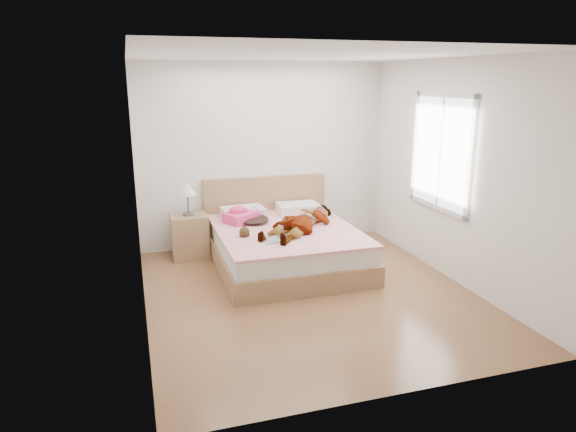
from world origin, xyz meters
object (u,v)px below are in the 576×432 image
object	(u,v)px
magazine	(278,239)
coffee_mug	(282,229)
woman	(302,219)
towel	(241,216)
phone	(257,209)
nightstand	(190,233)
bed	(284,244)
plush_toy	(244,231)

from	to	relation	value
magazine	coffee_mug	distance (m)	0.27
woman	towel	xyz separation A→B (m)	(-0.70, 0.47, -0.02)
phone	coffee_mug	size ratio (longest dim) A/B	0.75
woman	magazine	size ratio (longest dim) A/B	3.43
coffee_mug	nightstand	world-z (taller)	nightstand
woman	towel	distance (m)	0.85
towel	coffee_mug	world-z (taller)	towel
bed	woman	bearing A→B (deg)	-22.41
magazine	towel	bearing A→B (deg)	106.82
plush_toy	nightstand	world-z (taller)	nightstand
magazine	bed	bearing A→B (deg)	66.29
magazine	plush_toy	world-z (taller)	plush_toy
towel	nightstand	distance (m)	0.75
phone	towel	bearing A→B (deg)	116.23
woman	magazine	bearing A→B (deg)	-92.36
coffee_mug	plush_toy	size ratio (longest dim) A/B	0.62
magazine	coffee_mug	world-z (taller)	coffee_mug
woman	nightstand	world-z (taller)	nightstand
phone	coffee_mug	bearing A→B (deg)	-118.28
woman	nightstand	xyz separation A→B (m)	(-1.36, 0.73, -0.28)
plush_toy	nightstand	size ratio (longest dim) A/B	0.20
towel	magazine	size ratio (longest dim) A/B	1.09
nightstand	plush_toy	bearing A→B (deg)	-57.60
plush_toy	phone	bearing A→B (deg)	62.46
magazine	nightstand	world-z (taller)	nightstand
bed	nightstand	bearing A→B (deg)	150.60
phone	plush_toy	bearing A→B (deg)	-163.29
coffee_mug	phone	bearing A→B (deg)	107.47
phone	coffee_mug	world-z (taller)	phone
woman	nightstand	bearing A→B (deg)	-164.09
bed	coffee_mug	xyz separation A→B (m)	(-0.10, -0.26, 0.29)
towel	nightstand	bearing A→B (deg)	157.82
bed	magazine	bearing A→B (deg)	-113.71
coffee_mug	nightstand	distance (m)	1.40
bed	magazine	xyz separation A→B (m)	(-0.22, -0.50, 0.24)
bed	magazine	size ratio (longest dim) A/B	4.46
magazine	nightstand	xyz separation A→B (m)	(-0.92, 1.15, -0.18)
phone	bed	xyz separation A→B (m)	(0.28, -0.31, -0.42)
phone	coffee_mug	distance (m)	0.62
woman	coffee_mug	bearing A→B (deg)	-107.21
towel	plush_toy	size ratio (longest dim) A/B	2.39
plush_toy	woman	bearing A→B (deg)	11.48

